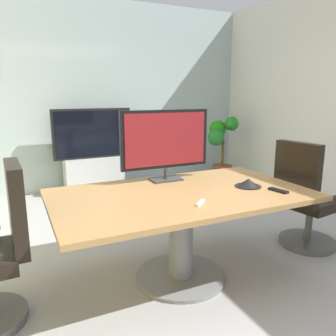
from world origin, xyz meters
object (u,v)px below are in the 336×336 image
office_chair_right (305,204)px  conference_phone (248,183)px  potted_plant (222,145)px  conference_table (181,214)px  tv_monitor (165,141)px  wall_display_unit (94,165)px  remote_control (278,190)px

office_chair_right → conference_phone: (-0.79, -0.08, 0.33)m
potted_plant → conference_phone: 3.01m
conference_phone → potted_plant: bearing=59.9°
office_chair_right → conference_phone: office_chair_right is taller
conference_table → office_chair_right: bearing=-0.4°
tv_monitor → conference_phone: 0.81m
wall_display_unit → remote_control: size_ratio=7.71×
potted_plant → remote_control: 3.15m
conference_phone → remote_control: bearing=-59.5°
conference_table → tv_monitor: tv_monitor is taller
tv_monitor → potted_plant: bearing=45.7°
office_chair_right → tv_monitor: 1.54m
potted_plant → tv_monitor: bearing=-134.3°
office_chair_right → remote_control: size_ratio=6.41×
conference_phone → remote_control: conference_phone is taller
office_chair_right → potted_plant: size_ratio=0.94×
tv_monitor → potted_plant: tv_monitor is taller
conference_table → remote_control: remote_control is taller
remote_control → wall_display_unit: bearing=93.9°
potted_plant → conference_phone: bearing=-120.1°
conference_table → potted_plant: size_ratio=1.76×
remote_control → tv_monitor: bearing=122.5°
office_chair_right → potted_plant: potted_plant is taller
tv_monitor → office_chair_right: bearing=-17.8°
tv_monitor → wall_display_unit: 2.53m
office_chair_right → wall_display_unit: 3.20m
tv_monitor → conference_table: bearing=-97.2°
wall_display_unit → remote_control: (0.78, -3.16, 0.32)m
wall_display_unit → potted_plant: size_ratio=1.13×
tv_monitor → wall_display_unit: tv_monitor is taller
wall_display_unit → potted_plant: bearing=-8.9°
conference_table → tv_monitor: bearing=82.8°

